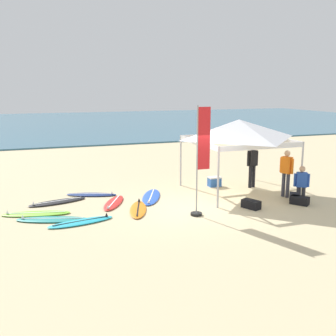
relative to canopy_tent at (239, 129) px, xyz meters
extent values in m
plane|color=beige|center=(-2.30, -1.36, -2.39)|extent=(80.00, 80.00, 0.00)
cube|color=#386B84|center=(-2.30, 31.87, -2.34)|extent=(80.00, 36.00, 0.10)
cylinder|color=#B7B7BC|center=(-1.65, -1.65, -1.36)|extent=(0.07, 0.07, 2.05)
cylinder|color=#B7B7BC|center=(1.65, -1.65, -1.36)|extent=(0.07, 0.07, 2.05)
cylinder|color=#B7B7BC|center=(-1.65, 1.65, -1.36)|extent=(0.07, 0.07, 2.05)
cylinder|color=#B7B7BC|center=(1.65, 1.65, -1.36)|extent=(0.07, 0.07, 2.05)
cube|color=white|center=(0.00, -1.65, -0.43)|extent=(3.30, 0.03, 0.18)
cube|color=white|center=(0.00, 1.65, -0.43)|extent=(3.30, 0.03, 0.18)
cube|color=white|center=(-1.65, 0.00, -0.43)|extent=(0.03, 3.30, 0.18)
cube|color=white|center=(1.65, 0.00, -0.43)|extent=(0.03, 3.30, 0.18)
pyramid|color=white|center=(0.00, 0.00, 0.01)|extent=(3.42, 3.42, 0.70)
ellipsoid|color=blue|center=(-3.34, 0.27, -2.35)|extent=(1.43, 2.26, 0.07)
cube|color=white|center=(-3.34, 0.27, -2.32)|extent=(0.79, 1.74, 0.01)
cone|color=white|center=(-3.70, -0.56, -2.26)|extent=(0.09, 0.09, 0.12)
ellipsoid|color=black|center=(-6.58, 0.75, -2.35)|extent=(2.08, 1.00, 0.07)
cube|color=white|center=(-6.58, 0.75, -2.32)|extent=(1.67, 0.44, 0.01)
cone|color=white|center=(-7.38, 0.56, -2.26)|extent=(0.09, 0.09, 0.12)
ellipsoid|color=#7AD12D|center=(-7.34, -0.39, -2.35)|extent=(2.18, 1.02, 0.07)
cube|color=white|center=(-7.34, -0.39, -2.32)|extent=(1.75, 0.44, 0.01)
cone|color=white|center=(-8.18, -0.20, -2.26)|extent=(0.09, 0.09, 0.12)
ellipsoid|color=red|center=(-4.78, -0.02, -2.35)|extent=(1.29, 1.92, 0.07)
cube|color=white|center=(-4.78, -0.02, -2.32)|extent=(0.75, 1.46, 0.01)
cone|color=white|center=(-5.12, -0.71, -2.26)|extent=(0.09, 0.09, 0.12)
ellipsoid|color=orange|center=(-4.21, -1.04, -2.35)|extent=(1.10, 2.01, 0.07)
cube|color=black|center=(-4.21, -1.04, -2.32)|extent=(0.56, 1.58, 0.01)
cone|color=black|center=(-3.96, -0.29, -2.26)|extent=(0.09, 0.09, 0.12)
ellipsoid|color=#23B2CC|center=(-6.13, -1.68, -2.35)|extent=(2.05, 0.92, 0.07)
cube|color=black|center=(-6.13, -1.68, -2.32)|extent=(1.66, 0.38, 0.01)
cone|color=black|center=(-5.34, -1.52, -2.26)|extent=(0.09, 0.09, 0.12)
ellipsoid|color=navy|center=(-5.31, 1.33, -2.35)|extent=(1.89, 1.14, 0.07)
cube|color=white|center=(-5.31, 1.33, -2.32)|extent=(1.47, 0.62, 0.01)
cone|color=white|center=(-4.61, 1.05, -2.26)|extent=(0.09, 0.09, 0.12)
ellipsoid|color=#19847F|center=(-6.90, -1.15, -2.35)|extent=(2.24, 1.25, 0.07)
cube|color=white|center=(-6.90, -1.15, -2.32)|extent=(1.76, 0.63, 0.01)
cone|color=white|center=(-7.74, -0.86, -2.26)|extent=(0.09, 0.09, 0.12)
cylinder|color=#383842|center=(1.30, -1.37, -1.95)|extent=(0.13, 0.13, 0.88)
cylinder|color=#383842|center=(1.24, -1.20, -1.95)|extent=(0.13, 0.13, 0.88)
cube|color=orange|center=(1.27, -1.29, -1.21)|extent=(0.33, 0.41, 0.60)
sphere|color=tan|center=(1.27, -1.29, -0.78)|extent=(0.21, 0.21, 0.21)
cylinder|color=orange|center=(1.35, -1.50, -1.23)|extent=(0.09, 0.09, 0.54)
cylinder|color=orange|center=(1.19, -1.07, -1.23)|extent=(0.09, 0.09, 0.54)
cylinder|color=black|center=(0.98, 0.40, -1.95)|extent=(0.13, 0.13, 0.88)
cylinder|color=black|center=(0.80, 0.36, -1.95)|extent=(0.13, 0.13, 0.88)
cube|color=black|center=(0.89, 0.38, -1.21)|extent=(0.40, 0.29, 0.60)
sphere|color=#9E7051|center=(0.89, 0.38, -0.78)|extent=(0.21, 0.21, 0.21)
cylinder|color=black|center=(1.11, 0.42, -1.23)|extent=(0.09, 0.09, 0.54)
cylinder|color=black|center=(0.66, 0.33, -1.23)|extent=(0.09, 0.09, 0.54)
cylinder|color=#2D2D33|center=(1.70, -1.76, -2.16)|extent=(0.13, 0.13, 0.45)
cylinder|color=#2D2D33|center=(1.54, -1.68, -2.16)|extent=(0.13, 0.13, 0.45)
cube|color=#2851B2|center=(1.62, -1.72, -1.68)|extent=(0.42, 0.37, 0.52)
sphere|color=tan|center=(1.62, -1.72, -1.29)|extent=(0.21, 0.21, 0.21)
cylinder|color=#2851B2|center=(1.82, -1.83, -1.70)|extent=(0.09, 0.09, 0.47)
cylinder|color=#2851B2|center=(1.42, -1.61, -1.70)|extent=(0.09, 0.09, 0.47)
cylinder|color=#99999E|center=(-2.64, -2.15, -0.69)|extent=(0.04, 0.04, 3.40)
cube|color=red|center=(-2.42, -2.15, 0.01)|extent=(0.40, 0.02, 1.90)
cylinder|color=black|center=(-2.64, -2.15, -2.35)|extent=(0.36, 0.36, 0.08)
cube|color=black|center=(-0.65, -2.11, -2.25)|extent=(0.52, 0.68, 0.28)
cube|color=black|center=(1.15, -2.27, -2.25)|extent=(0.60, 0.68, 0.28)
cube|color=#232328|center=(1.20, -1.92, -2.25)|extent=(0.61, 0.67, 0.28)
cube|color=#2D60B7|center=(-0.42, 1.05, -2.22)|extent=(0.48, 0.34, 0.34)
cube|color=white|center=(-0.42, 1.05, -2.02)|extent=(0.50, 0.36, 0.05)
camera|label=1|loc=(-7.65, -13.29, 1.55)|focal=43.60mm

